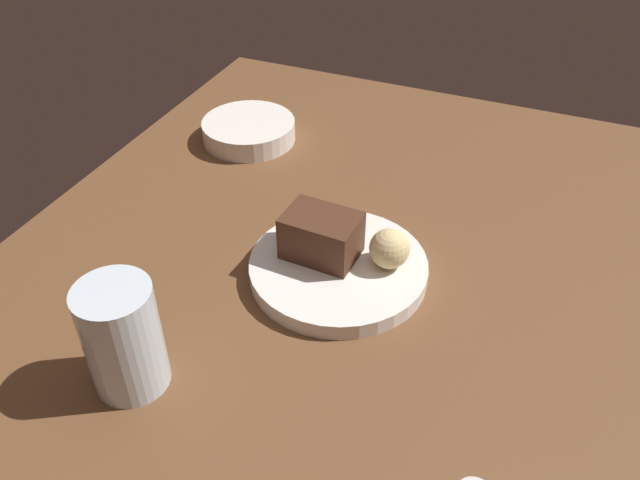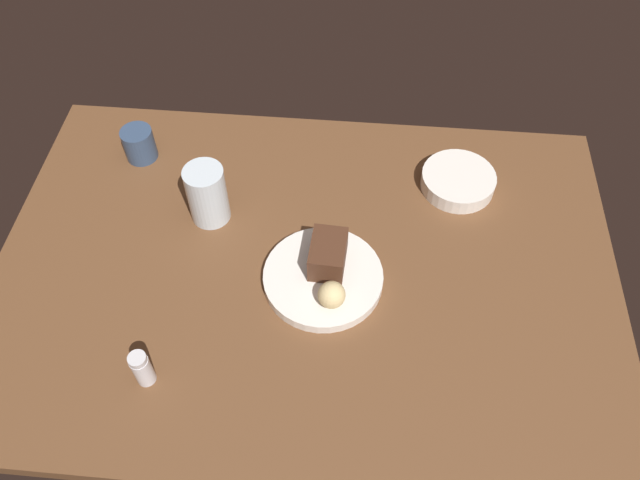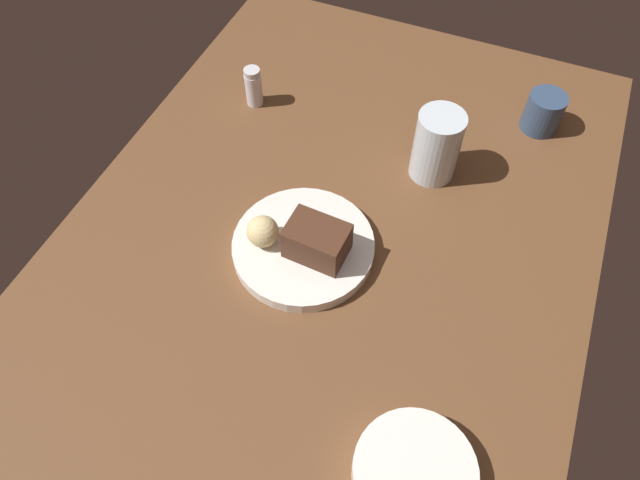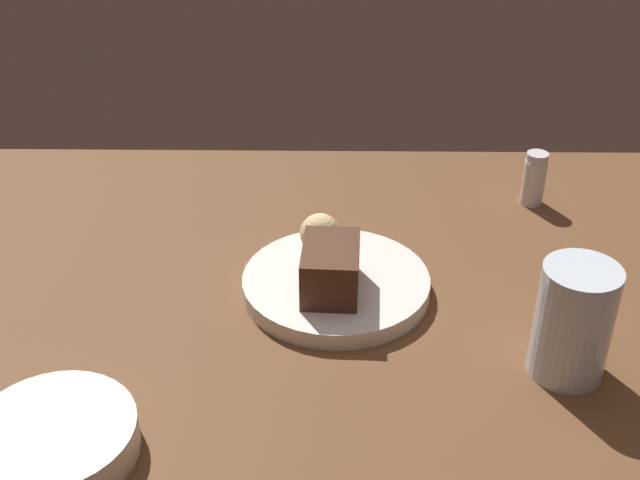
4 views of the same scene
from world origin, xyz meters
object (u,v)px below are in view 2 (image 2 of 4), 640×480
at_px(dessert_plate, 323,278).
at_px(side_bowl, 458,181).
at_px(salt_shaker, 142,368).
at_px(bread_roll, 332,295).
at_px(chocolate_cake_slice, 328,255).
at_px(coffee_cup, 139,144).
at_px(water_glass, 207,194).

relative_size(dessert_plate, side_bowl, 1.46).
bearing_deg(salt_shaker, dessert_plate, -141.36).
relative_size(bread_roll, salt_shaker, 0.64).
relative_size(dessert_plate, bread_roll, 4.47).
xyz_separation_m(chocolate_cake_slice, coffee_cup, (0.43, -0.27, -0.01)).
relative_size(dessert_plate, water_glass, 1.75).
bearing_deg(chocolate_cake_slice, salt_shaker, 40.92).
height_order(dessert_plate, chocolate_cake_slice, chocolate_cake_slice).
xyz_separation_m(dessert_plate, water_glass, (0.24, -0.14, 0.05)).
bearing_deg(bread_roll, side_bowl, -126.82).
bearing_deg(side_bowl, salt_shaker, 42.01).
bearing_deg(coffee_cup, side_bowl, 177.60).
height_order(chocolate_cake_slice, water_glass, water_glass).
xyz_separation_m(chocolate_cake_slice, water_glass, (0.25, -0.12, 0.01)).
distance_m(side_bowl, coffee_cup, 0.69).
height_order(dessert_plate, side_bowl, side_bowl).
distance_m(bread_roll, coffee_cup, 0.57).
height_order(chocolate_cake_slice, side_bowl, chocolate_cake_slice).
bearing_deg(side_bowl, chocolate_cake_slice, 43.19).
relative_size(water_glass, coffee_cup, 1.76).
relative_size(chocolate_cake_slice, side_bowl, 0.60).
height_order(chocolate_cake_slice, coffee_cup, chocolate_cake_slice).
height_order(bread_roll, side_bowl, bread_roll).
bearing_deg(dessert_plate, side_bowl, -134.73).
height_order(bread_roll, water_glass, water_glass).
bearing_deg(chocolate_cake_slice, side_bowl, -136.81).
distance_m(dessert_plate, chocolate_cake_slice, 0.05).
distance_m(dessert_plate, side_bowl, 0.37).
height_order(salt_shaker, water_glass, water_glass).
relative_size(salt_shaker, coffee_cup, 1.08).
bearing_deg(dessert_plate, bread_roll, 108.81).
bearing_deg(water_glass, chocolate_cake_slice, 155.06).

